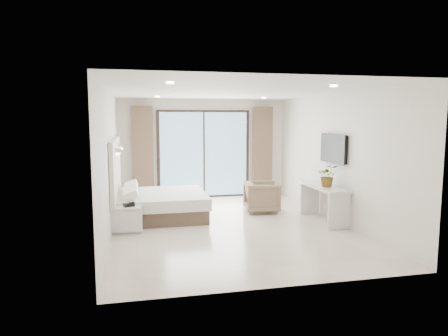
% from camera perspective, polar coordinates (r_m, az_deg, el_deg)
% --- Properties ---
extents(ground, '(6.20, 6.20, 0.00)m').
position_cam_1_polar(ground, '(8.24, 0.69, -8.20)').
color(ground, beige).
rests_on(ground, ground).
extents(room_shell, '(4.62, 6.22, 2.72)m').
position_cam_1_polar(room_shell, '(8.77, -1.82, 3.21)').
color(room_shell, silver).
rests_on(room_shell, ground).
extents(bed, '(1.95, 1.86, 0.68)m').
position_cam_1_polar(bed, '(8.95, -9.14, -5.18)').
color(bed, brown).
rests_on(bed, ground).
extents(nightstand, '(0.58, 0.48, 0.50)m').
position_cam_1_polar(nightstand, '(7.92, -13.70, -7.12)').
color(nightstand, silver).
rests_on(nightstand, ground).
extents(phone, '(0.23, 0.20, 0.06)m').
position_cam_1_polar(phone, '(7.83, -13.44, -5.13)').
color(phone, black).
rests_on(phone, nightstand).
extents(console_desk, '(0.47, 1.51, 0.77)m').
position_cam_1_polar(console_desk, '(8.72, 14.02, -3.80)').
color(console_desk, silver).
rests_on(console_desk, ground).
extents(plant, '(0.55, 0.58, 0.36)m').
position_cam_1_polar(plant, '(8.51, 14.61, -1.41)').
color(plant, '#33662D').
rests_on(plant, console_desk).
extents(armchair, '(0.79, 0.84, 0.78)m').
position_cam_1_polar(armchair, '(9.38, 5.45, -3.93)').
color(armchair, '#8A6C5A').
rests_on(armchair, ground).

